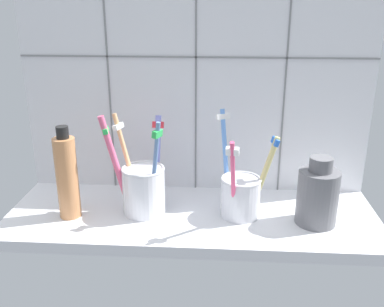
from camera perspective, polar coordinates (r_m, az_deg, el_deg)
The scene contains 6 objects.
counter_slab at distance 77.18cm, azimuth -0.02°, elevation -8.47°, with size 64.00×22.00×2.00cm, color silver.
tile_wall_back at distance 81.23cm, azimuth 0.55°, elevation 9.16°, with size 64.00×2.20×45.00cm.
toothbrush_cup_left at distance 75.95cm, azimuth -6.37°, elevation -4.13°, with size 10.96×10.29×17.41cm.
toothbrush_cup_right at distance 75.12cm, azimuth 6.35°, elevation -5.05°, with size 10.72×12.43×17.58cm.
ceramic_vase at distance 74.49cm, azimuth 16.07°, elevation -5.22°, with size 6.70×6.70×11.60cm.
soap_bottle at distance 75.78cm, azimuth -15.98°, elevation -2.88°, with size 3.65×3.65×16.01cm.
Camera 1 is at (4.51, -67.63, 37.92)cm, focal length 40.90 mm.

